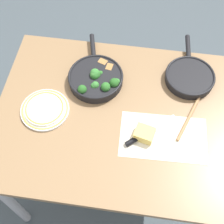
{
  "coord_description": "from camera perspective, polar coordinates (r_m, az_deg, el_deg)",
  "views": [
    {
      "loc": [
        -0.1,
        0.73,
        2.04
      ],
      "look_at": [
        0.0,
        0.0,
        0.8
      ],
      "focal_mm": 50.0,
      "sensor_mm": 36.0,
      "label": 1
    }
  ],
  "objects": [
    {
      "name": "ground_plane",
      "position": [
        2.17,
        -0.0,
        -10.89
      ],
      "size": [
        14.0,
        14.0,
        0.0
      ],
      "primitive_type": "plane",
      "color": "#424C51"
    },
    {
      "name": "dining_table_red",
      "position": [
        1.54,
        -0.0,
        -2.2
      ],
      "size": [
        1.1,
        0.87,
        0.78
      ],
      "color": "olive",
      "rests_on": "ground_plane"
    },
    {
      "name": "skillet_broccoli",
      "position": [
        1.54,
        -2.89,
        6.25
      ],
      "size": [
        0.27,
        0.42,
        0.08
      ],
      "rotation": [
        0.0,
        0.0,
        4.96
      ],
      "color": "black",
      "rests_on": "dining_table_red"
    },
    {
      "name": "skillet_eggs",
      "position": [
        1.6,
        14.0,
        6.29
      ],
      "size": [
        0.25,
        0.4,
        0.05
      ],
      "rotation": [
        0.0,
        0.0,
        4.77
      ],
      "color": "black",
      "rests_on": "dining_table_red"
    },
    {
      "name": "wooden_spoon",
      "position": [
        1.54,
        15.2,
        1.71
      ],
      "size": [
        0.16,
        0.36,
        0.02
      ],
      "rotation": [
        0.0,
        0.0,
        4.34
      ],
      "color": "#A87A4C",
      "rests_on": "dining_table_red"
    },
    {
      "name": "parchment_sheet",
      "position": [
        1.42,
        9.36,
        -4.53
      ],
      "size": [
        0.4,
        0.24,
        0.0
      ],
      "color": "silver",
      "rests_on": "dining_table_red"
    },
    {
      "name": "grater_knife",
      "position": [
        1.41,
        5.85,
        -4.12
      ],
      "size": [
        0.23,
        0.2,
        0.02
      ],
      "rotation": [
        0.0,
        0.0,
        3.84
      ],
      "color": "silver",
      "rests_on": "dining_table_red"
    },
    {
      "name": "cheese_block",
      "position": [
        1.39,
        5.94,
        -4.0
      ],
      "size": [
        0.1,
        0.09,
        0.05
      ],
      "color": "#E0C15B",
      "rests_on": "dining_table_red"
    },
    {
      "name": "dinner_plate_stack",
      "position": [
        1.49,
        -12.2,
        0.53
      ],
      "size": [
        0.23,
        0.23,
        0.03
      ],
      "color": "white",
      "rests_on": "dining_table_red"
    }
  ]
}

